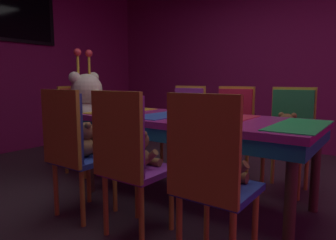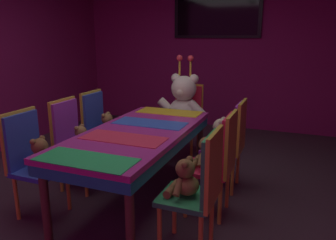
{
  "view_description": "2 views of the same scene",
  "coord_description": "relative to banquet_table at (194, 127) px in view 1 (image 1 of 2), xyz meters",
  "views": [
    {
      "loc": [
        -2.2,
        -1.32,
        1.05
      ],
      "look_at": [
        0.06,
        0.32,
        0.68
      ],
      "focal_mm": 32.43,
      "sensor_mm": 36.0,
      "label": 1
    },
    {
      "loc": [
        1.41,
        -2.74,
        1.63
      ],
      "look_at": [
        0.18,
        0.34,
        0.78
      ],
      "focal_mm": 34.96,
      "sensor_mm": 36.0,
      "label": 2
    }
  ],
  "objects": [
    {
      "name": "teddy_left_1",
      "position": [
        -0.68,
        0.01,
        -0.08
      ],
      "size": [
        0.21,
        0.27,
        0.26
      ],
      "color": "olive",
      "rests_on": "chair_left_1"
    },
    {
      "name": "wall_tv",
      "position": [
        0.0,
        3.11,
        1.4
      ],
      "size": [
        1.54,
        0.06,
        0.9
      ],
      "color": "black"
    },
    {
      "name": "banquet_table",
      "position": [
        0.0,
        0.0,
        0.0
      ],
      "size": [
        0.9,
        2.02,
        0.75
      ],
      "color": "#B22D8C",
      "rests_on": "ground_plane"
    },
    {
      "name": "chair_left_2",
      "position": [
        -0.84,
        0.56,
        -0.06
      ],
      "size": [
        0.42,
        0.41,
        0.98
      ],
      "color": "#2D47B2",
      "rests_on": "ground_plane"
    },
    {
      "name": "wall_back",
      "position": [
        0.0,
        3.2,
        0.75
      ],
      "size": [
        5.2,
        0.12,
        2.8
      ],
      "primitive_type": "cube",
      "color": "#8C1959",
      "rests_on": "ground_plane"
    },
    {
      "name": "ground_plane",
      "position": [
        0.0,
        0.0,
        -0.65
      ],
      "size": [
        7.9,
        7.9,
        0.0
      ],
      "primitive_type": "plane",
      "color": "#3F2D38"
    },
    {
      "name": "teddy_left_2",
      "position": [
        -0.69,
        0.56,
        -0.07
      ],
      "size": [
        0.23,
        0.29,
        0.28
      ],
      "color": "olive",
      "rests_on": "chair_left_2"
    },
    {
      "name": "teddy_left_0",
      "position": [
        -0.68,
        -0.59,
        -0.07
      ],
      "size": [
        0.25,
        0.32,
        0.3
      ],
      "color": "brown",
      "rests_on": "chair_left_0"
    },
    {
      "name": "teddy_right_2",
      "position": [
        0.68,
        0.6,
        -0.05
      ],
      "size": [
        0.27,
        0.35,
        0.33
      ],
      "rotation": [
        0.0,
        0.0,
        3.14
      ],
      "color": "beige",
      "rests_on": "chair_right_2"
    },
    {
      "name": "teddy_right_0",
      "position": [
        0.68,
        -0.58,
        -0.07
      ],
      "size": [
        0.24,
        0.31,
        0.3
      ],
      "rotation": [
        0.0,
        0.0,
        3.14
      ],
      "color": "brown",
      "rests_on": "chair_right_0"
    },
    {
      "name": "king_teddy_bear",
      "position": [
        0.0,
        1.37,
        0.1
      ],
      "size": [
        0.72,
        0.56,
        0.93
      ],
      "rotation": [
        0.0,
        0.0,
        -1.57
      ],
      "color": "silver",
      "rests_on": "throne_chair"
    },
    {
      "name": "throne_chair",
      "position": [
        0.0,
        1.54,
        -0.06
      ],
      "size": [
        0.41,
        0.42,
        0.98
      ],
      "rotation": [
        0.0,
        0.0,
        -1.57
      ],
      "color": "red",
      "rests_on": "ground_plane"
    },
    {
      "name": "chair_right_2",
      "position": [
        0.83,
        0.6,
        -0.06
      ],
      "size": [
        0.42,
        0.41,
        0.98
      ],
      "rotation": [
        0.0,
        0.0,
        3.14
      ],
      "color": "purple",
      "rests_on": "ground_plane"
    },
    {
      "name": "wall_right",
      "position": [
        2.6,
        0.0,
        0.75
      ],
      "size": [
        0.12,
        6.4,
        2.8
      ],
      "primitive_type": "cube",
      "color": "#8C1959",
      "rests_on": "ground_plane"
    },
    {
      "name": "teddy_right_1",
      "position": [
        0.69,
        0.01,
        -0.07
      ],
      "size": [
        0.24,
        0.31,
        0.3
      ],
      "rotation": [
        0.0,
        0.0,
        3.14
      ],
      "color": "brown",
      "rests_on": "chair_right_1"
    },
    {
      "name": "chair_right_0",
      "position": [
        0.83,
        -0.58,
        -0.06
      ],
      "size": [
        0.42,
        0.41,
        0.98
      ],
      "rotation": [
        0.0,
        0.0,
        3.14
      ],
      "color": "#268C4C",
      "rests_on": "ground_plane"
    },
    {
      "name": "chair_left_1",
      "position": [
        -0.82,
        0.01,
        -0.06
      ],
      "size": [
        0.42,
        0.41,
        0.98
      ],
      "color": "purple",
      "rests_on": "ground_plane"
    },
    {
      "name": "chair_left_0",
      "position": [
        -0.82,
        -0.59,
        -0.06
      ],
      "size": [
        0.42,
        0.41,
        0.98
      ],
      "color": "#2D47B2",
      "rests_on": "ground_plane"
    },
    {
      "name": "chair_right_1",
      "position": [
        0.83,
        0.01,
        -0.06
      ],
      "size": [
        0.42,
        0.41,
        0.98
      ],
      "rotation": [
        0.0,
        0.0,
        3.14
      ],
      "color": "red",
      "rests_on": "ground_plane"
    }
  ]
}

